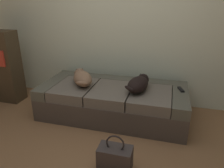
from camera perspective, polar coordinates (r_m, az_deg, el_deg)
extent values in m
cube|color=silver|center=(3.23, 3.19, 19.52)|extent=(6.40, 0.10, 2.80)
cube|color=#4B4138|center=(2.99, 0.25, -5.62)|extent=(1.95, 0.90, 0.30)
cube|color=#565447|center=(3.22, -14.97, -0.10)|extent=(0.20, 0.90, 0.13)
cube|color=#565447|center=(2.82, 17.75, -3.59)|extent=(0.20, 0.90, 0.13)
cube|color=#565447|center=(3.21, 1.88, 0.59)|extent=(1.55, 0.20, 0.13)
cube|color=#675D52|center=(2.98, -9.91, -1.47)|extent=(0.50, 0.68, 0.13)
cube|color=#675D52|center=(2.81, -0.27, -2.59)|extent=(0.50, 0.68, 0.13)
cube|color=#675D52|center=(2.73, 10.28, -3.73)|extent=(0.50, 0.68, 0.13)
ellipsoid|color=#8A674C|center=(2.90, -7.84, 1.46)|extent=(0.43, 0.47, 0.19)
sphere|color=#8A674C|center=(3.08, -8.59, 2.73)|extent=(0.15, 0.15, 0.15)
ellipsoid|color=brown|center=(3.15, -8.83, 2.97)|extent=(0.10, 0.11, 0.05)
cone|color=brown|center=(3.05, -9.44, 3.67)|extent=(0.04, 0.04, 0.04)
cone|color=brown|center=(3.07, -7.87, 3.85)|extent=(0.04, 0.04, 0.04)
ellipsoid|color=#8A674C|center=(2.72, -8.01, 0.24)|extent=(0.16, 0.06, 0.04)
ellipsoid|color=black|center=(2.69, 6.92, -0.16)|extent=(0.31, 0.44, 0.18)
sphere|color=black|center=(2.86, 8.29, 1.21)|extent=(0.15, 0.15, 0.15)
ellipsoid|color=black|center=(2.92, 8.73, 1.46)|extent=(0.07, 0.10, 0.05)
cone|color=black|center=(2.85, 7.57, 2.41)|extent=(0.04, 0.04, 0.04)
cone|color=black|center=(2.83, 9.15, 2.15)|extent=(0.04, 0.04, 0.04)
ellipsoid|color=black|center=(2.55, 4.50, -1.15)|extent=(0.15, 0.14, 0.04)
cube|color=black|center=(2.88, 17.90, -1.38)|extent=(0.09, 0.16, 0.02)
cube|color=#38302E|center=(2.14, 0.81, -19.23)|extent=(0.32, 0.18, 0.24)
torus|color=black|center=(2.03, 0.84, -15.61)|extent=(0.18, 0.02, 0.18)
cube|color=#403220|center=(3.74, -27.40, 4.16)|extent=(0.56, 0.28, 1.10)
cube|color=red|center=(3.47, -27.45, 5.97)|extent=(0.09, 0.02, 0.23)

